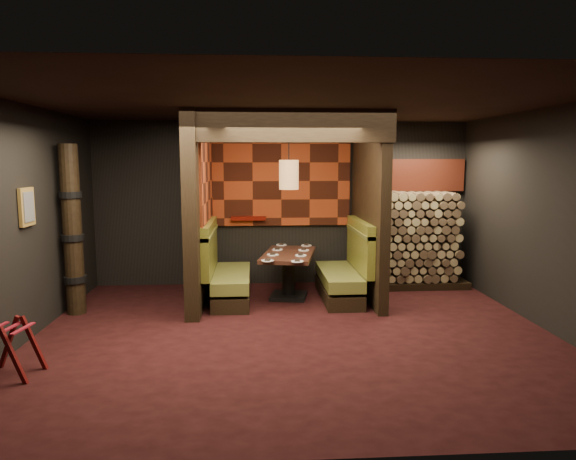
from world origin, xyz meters
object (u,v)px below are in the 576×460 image
(dining_table, at_px, (289,267))
(luggage_rack, at_px, (11,347))
(totem_column, at_px, (72,231))
(firewood_stack, at_px, (416,240))
(booth_bench_left, at_px, (225,275))
(booth_bench_right, at_px, (345,273))
(pendant_lamp, at_px, (289,175))

(dining_table, relative_size, luggage_rack, 2.43)
(luggage_rack, height_order, totem_column, totem_column)
(dining_table, distance_m, firewood_stack, 2.35)
(booth_bench_left, xyz_separation_m, firewood_stack, (3.25, 0.70, 0.42))
(booth_bench_right, bearing_deg, totem_column, -172.14)
(booth_bench_right, distance_m, luggage_rack, 4.75)
(totem_column, bearing_deg, firewood_stack, 13.19)
(booth_bench_right, distance_m, totem_column, 4.10)
(booth_bench_right, relative_size, totem_column, 0.67)
(booth_bench_left, relative_size, pendant_lamp, 1.43)
(pendant_lamp, relative_size, totem_column, 0.47)
(booth_bench_left, height_order, dining_table, booth_bench_left)
(luggage_rack, relative_size, firewood_stack, 0.36)
(dining_table, xyz_separation_m, firewood_stack, (2.25, 0.62, 0.33))
(booth_bench_left, distance_m, booth_bench_right, 1.89)
(dining_table, height_order, totem_column, totem_column)
(pendant_lamp, height_order, totem_column, pendant_lamp)
(dining_table, relative_size, pendant_lamp, 1.34)
(pendant_lamp, xyz_separation_m, totem_column, (-3.09, -0.58, -0.77))
(dining_table, height_order, luggage_rack, dining_table)
(booth_bench_right, xyz_separation_m, firewood_stack, (1.35, 0.70, 0.42))
(dining_table, distance_m, luggage_rack, 4.11)
(booth_bench_right, bearing_deg, booth_bench_left, 180.00)
(pendant_lamp, distance_m, luggage_rack, 4.40)
(totem_column, bearing_deg, pendant_lamp, 10.72)
(booth_bench_left, bearing_deg, luggage_rack, -126.55)
(booth_bench_left, relative_size, firewood_stack, 0.92)
(booth_bench_left, xyz_separation_m, pendant_lamp, (1.00, 0.03, 1.56))
(luggage_rack, xyz_separation_m, totem_column, (-0.08, 2.16, 0.88))
(pendant_lamp, distance_m, totem_column, 3.24)
(luggage_rack, height_order, firewood_stack, firewood_stack)
(booth_bench_right, relative_size, dining_table, 1.07)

